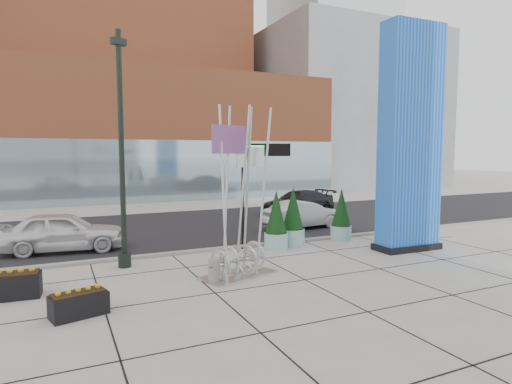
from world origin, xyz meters
name	(u,v)px	position (x,y,z in m)	size (l,w,h in m)	color
ground	(263,276)	(0.00, 0.00, 0.00)	(160.00, 160.00, 0.00)	#9E9991
street_asphalt	(181,227)	(0.00, 10.00, 0.01)	(80.00, 12.00, 0.02)	black
curb_edge	(220,249)	(0.00, 4.00, 0.06)	(80.00, 0.30, 0.12)	gray
tower_podium	(141,136)	(1.00, 27.00, 5.50)	(34.00, 10.00, 11.00)	#A65330
tower_glass_front	(152,171)	(1.00, 22.20, 2.50)	(34.00, 0.60, 5.00)	#8CA5B2
building_grey_parking	(338,112)	(26.00, 32.00, 9.00)	(20.00, 18.00, 18.00)	slate
building_pale_office	(332,8)	(36.00, 48.00, 27.50)	(16.00, 16.00, 55.00)	#B2B7BC
blue_pylon	(410,143)	(7.07, 0.88, 4.41)	(2.76, 1.28, 9.12)	blue
lamp_post	(122,173)	(-3.92, 3.00, 3.32)	(0.55, 0.45, 8.10)	black
public_art_sculpture	(239,232)	(-0.73, 0.29, 1.45)	(2.68, 1.91, 5.51)	silver
concrete_bollard	(214,270)	(-1.67, -0.01, 0.37)	(0.38, 0.38, 0.74)	gray
overhead_street_sign	(259,159)	(1.68, 3.80, 3.75)	(1.97, 0.95, 4.37)	black
round_planter_east	(341,216)	(5.75, 3.60, 1.13)	(0.95, 0.95, 2.38)	#96CAC2
round_planter_mid	(293,218)	(3.20, 3.58, 1.20)	(1.02, 1.02, 2.54)	#96CAC2
round_planter_west	(276,221)	(2.18, 3.21, 1.16)	(0.98, 0.98, 2.46)	#96CAC2
box_planter_north	(10,285)	(-7.24, 1.00, 0.38)	(1.57, 0.87, 0.83)	black
box_planter_south	(79,303)	(-5.60, -1.20, 0.33)	(1.43, 0.97, 0.72)	black
car_white_west	(63,232)	(-5.83, 6.45, 0.81)	(1.91, 4.75, 1.62)	white
car_silver_mid	(303,215)	(5.75, 6.94, 0.73)	(1.54, 4.42, 1.45)	#ACAFB4
car_dark_east	(298,202)	(8.20, 11.58, 0.76)	(2.13, 5.25, 1.52)	black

